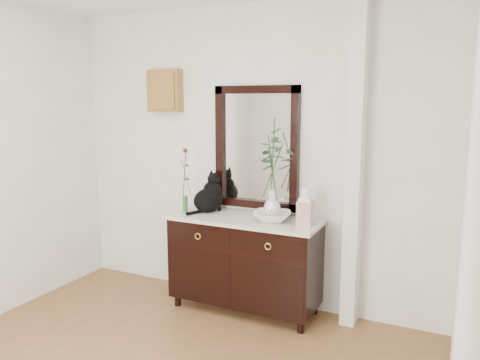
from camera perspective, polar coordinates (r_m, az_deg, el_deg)
The scene contains 10 objects.
wall_back at distance 4.26m, azimuth 0.82°, elevation 2.80°, with size 3.60×0.04×2.70m, color white.
pilaster at distance 3.87m, azimuth 13.87°, elevation 1.82°, with size 0.12×0.20×2.70m, color white.
sideboard at distance 4.20m, azimuth 0.60°, elevation -9.60°, with size 1.33×0.52×0.82m.
wall_mirror at distance 4.20m, azimuth 1.99°, elevation 3.93°, with size 0.80×0.06×1.10m.
key_cabinet at distance 4.62m, azimuth -9.15°, elevation 10.67°, with size 0.35×0.10×0.40m, color brown.
cat at distance 4.28m, azimuth -3.90°, elevation -1.51°, with size 0.26×0.31×0.36m, color black, non-canonical shape.
lotus_bowl at distance 3.99m, azimuth 3.92°, elevation -4.44°, with size 0.32×0.32×0.08m, color white.
vase_branches at distance 3.91m, azimuth 3.99°, elevation 1.43°, with size 0.41×0.41×0.86m, color silver, non-canonical shape.
bud_vase_rose at distance 4.24m, azimuth -6.76°, elevation -0.02°, with size 0.07×0.07×0.60m, color #2D6A31, non-canonical shape.
ginger_jar at distance 3.84m, azimuth 7.97°, elevation -3.16°, with size 0.12×0.12×0.33m, color white, non-canonical shape.
Camera 1 is at (1.78, -1.86, 1.86)m, focal length 35.00 mm.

